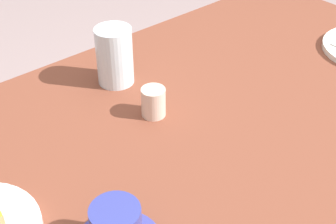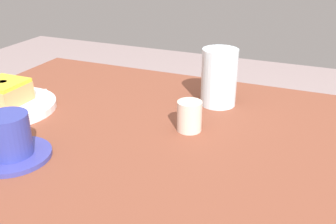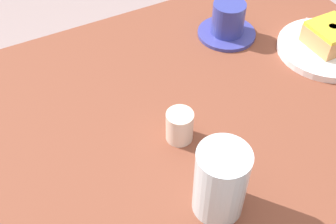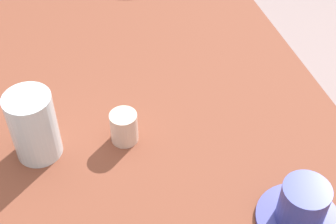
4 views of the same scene
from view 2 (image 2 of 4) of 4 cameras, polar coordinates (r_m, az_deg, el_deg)
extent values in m
cube|color=brown|center=(0.70, 8.76, -7.36)|extent=(1.27, 0.70, 0.05)
cylinder|color=maroon|center=(1.32, -14.10, -9.74)|extent=(0.06, 0.06, 0.67)
cylinder|color=white|center=(0.90, -22.54, 0.71)|extent=(0.20, 0.20, 0.02)
cube|color=white|center=(0.90, -22.64, 1.24)|extent=(0.20, 0.20, 0.00)
cube|color=tan|center=(0.89, -22.85, 2.49)|extent=(0.08, 0.08, 0.04)
cube|color=yellow|center=(0.88, -23.10, 3.91)|extent=(0.08, 0.08, 0.01)
cylinder|color=tan|center=(0.88, -23.12, 4.02)|extent=(0.02, 0.02, 0.00)
cylinder|color=silver|center=(0.85, 7.50, 5.08)|extent=(0.08, 0.08, 0.12)
cylinder|color=#3A3D94|center=(0.71, -21.81, -5.94)|extent=(0.13, 0.13, 0.01)
cylinder|color=#323A93|center=(0.69, -22.32, -3.10)|extent=(0.07, 0.07, 0.07)
cylinder|color=black|center=(0.68, -22.73, -0.73)|extent=(0.06, 0.06, 0.00)
cylinder|color=beige|center=(0.74, 3.16, -0.59)|extent=(0.05, 0.05, 0.06)
camera|label=1|loc=(0.71, -71.85, 26.83)|focal=50.23mm
camera|label=3|loc=(1.07, 28.63, 34.31)|focal=45.30mm
camera|label=4|loc=(1.13, -30.84, 37.49)|focal=53.31mm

